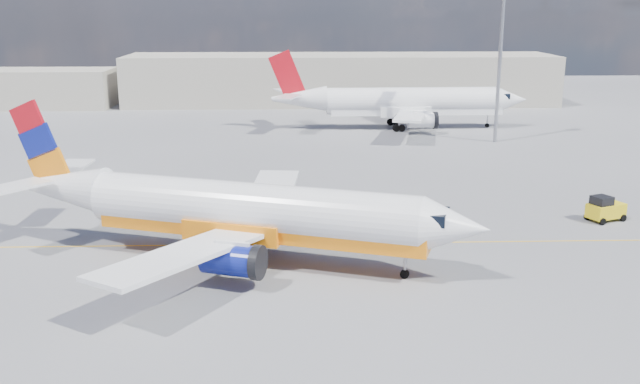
{
  "coord_description": "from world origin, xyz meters",
  "views": [
    {
      "loc": [
        -2.43,
        -43.87,
        16.16
      ],
      "look_at": [
        -0.81,
        3.83,
        3.5
      ],
      "focal_mm": 40.0,
      "sensor_mm": 36.0,
      "label": 1
    }
  ],
  "objects_px": {
    "gse_tug": "(605,209)",
    "traffic_cone": "(380,236)",
    "second_jet": "(404,102)",
    "main_jet": "(238,211)"
  },
  "relations": [
    {
      "from": "gse_tug",
      "to": "second_jet",
      "type": "bearing_deg",
      "value": 78.62
    },
    {
      "from": "second_jet",
      "to": "gse_tug",
      "type": "xyz_separation_m",
      "value": [
        9.3,
        -42.15,
        -2.53
      ]
    },
    {
      "from": "gse_tug",
      "to": "traffic_cone",
      "type": "height_order",
      "value": "gse_tug"
    },
    {
      "from": "second_jet",
      "to": "gse_tug",
      "type": "bearing_deg",
      "value": -79.04
    },
    {
      "from": "second_jet",
      "to": "traffic_cone",
      "type": "height_order",
      "value": "second_jet"
    },
    {
      "from": "main_jet",
      "to": "gse_tug",
      "type": "bearing_deg",
      "value": 34.95
    },
    {
      "from": "main_jet",
      "to": "gse_tug",
      "type": "height_order",
      "value": "main_jet"
    },
    {
      "from": "second_jet",
      "to": "gse_tug",
      "type": "distance_m",
      "value": 43.24
    },
    {
      "from": "second_jet",
      "to": "gse_tug",
      "type": "relative_size",
      "value": 10.82
    },
    {
      "from": "second_jet",
      "to": "traffic_cone",
      "type": "bearing_deg",
      "value": -101.83
    }
  ]
}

